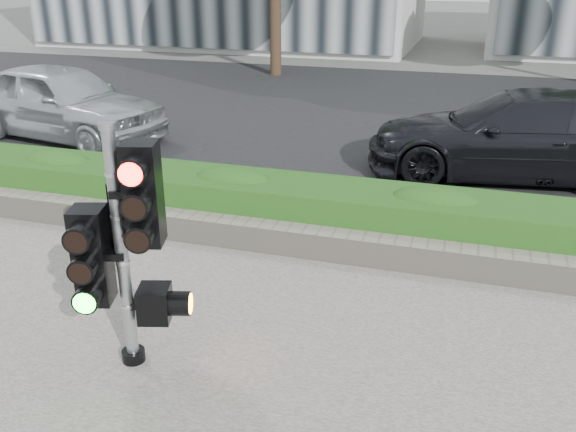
{
  "coord_description": "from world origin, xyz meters",
  "views": [
    {
      "loc": [
        1.83,
        -4.73,
        3.39
      ],
      "look_at": [
        0.19,
        0.6,
        1.08
      ],
      "focal_mm": 38.0,
      "sensor_mm": 36.0,
      "label": 1
    }
  ],
  "objects": [
    {
      "name": "car_dark",
      "position": [
        2.61,
        5.91,
        0.74
      ],
      "size": [
        5.17,
        2.57,
        1.44
      ],
      "primitive_type": "imported",
      "rotation": [
        0.0,
        0.0,
        -1.46
      ],
      "color": "black",
      "rests_on": "road"
    },
    {
      "name": "hedge",
      "position": [
        0.0,
        2.55,
        0.37
      ],
      "size": [
        12.0,
        1.0,
        0.68
      ],
      "primitive_type": "cube",
      "color": "#3A8228",
      "rests_on": "sidewalk"
    },
    {
      "name": "car_silver",
      "position": [
        -6.23,
        5.75,
        0.79
      ],
      "size": [
        4.76,
        2.6,
        1.53
      ],
      "primitive_type": "imported",
      "rotation": [
        0.0,
        0.0,
        1.39
      ],
      "color": "silver",
      "rests_on": "road"
    },
    {
      "name": "road",
      "position": [
        0.0,
        10.0,
        0.01
      ],
      "size": [
        60.0,
        13.0,
        0.02
      ],
      "primitive_type": "cube",
      "color": "black",
      "rests_on": "ground"
    },
    {
      "name": "stone_wall",
      "position": [
        0.0,
        1.9,
        0.2
      ],
      "size": [
        12.0,
        0.32,
        0.34
      ],
      "primitive_type": "cube",
      "color": "gray",
      "rests_on": "sidewalk"
    },
    {
      "name": "curb",
      "position": [
        0.0,
        3.15,
        0.06
      ],
      "size": [
        60.0,
        0.25,
        0.12
      ],
      "primitive_type": "cube",
      "color": "gray",
      "rests_on": "ground"
    },
    {
      "name": "traffic_signal",
      "position": [
        -0.87,
        -0.66,
        1.25
      ],
      "size": [
        0.81,
        0.68,
        2.22
      ],
      "rotation": [
        0.0,
        0.0,
        0.28
      ],
      "color": "black",
      "rests_on": "sidewalk"
    },
    {
      "name": "ground",
      "position": [
        0.0,
        0.0,
        0.0
      ],
      "size": [
        120.0,
        120.0,
        0.0
      ],
      "primitive_type": "plane",
      "color": "#51514C",
      "rests_on": "ground"
    }
  ]
}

